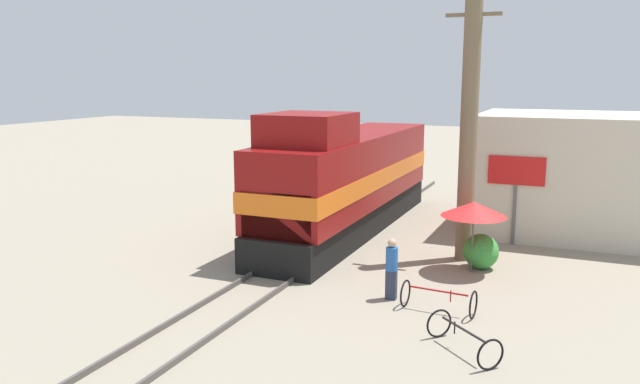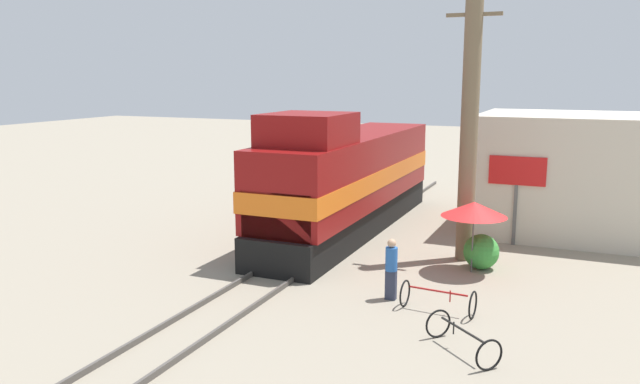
% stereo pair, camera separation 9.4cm
% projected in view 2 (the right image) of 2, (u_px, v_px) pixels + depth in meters
% --- Properties ---
extents(ground_plane, '(120.00, 120.00, 0.00)m').
position_uv_depth(ground_plane, '(296.00, 264.00, 20.94)').
color(ground_plane, gray).
extents(rail_near, '(0.08, 35.01, 0.15)m').
position_uv_depth(rail_near, '(277.00, 259.00, 21.21)').
color(rail_near, '#4C4742').
rests_on(rail_near, ground_plane).
extents(rail_far, '(0.08, 35.01, 0.15)m').
position_uv_depth(rail_far, '(315.00, 264.00, 20.65)').
color(rail_far, '#4C4742').
rests_on(rail_far, ground_plane).
extents(locomotive, '(2.90, 13.73, 4.99)m').
position_uv_depth(locomotive, '(347.00, 180.00, 24.81)').
color(locomotive, black).
rests_on(locomotive, ground_plane).
extents(utility_pole, '(1.80, 0.58, 9.28)m').
position_uv_depth(utility_pole, '(469.00, 123.00, 20.67)').
color(utility_pole, '#726047').
rests_on(utility_pole, ground_plane).
extents(vendor_umbrella, '(2.08, 2.08, 2.31)m').
position_uv_depth(vendor_umbrella, '(474.00, 209.00, 19.70)').
color(vendor_umbrella, '#4C4C4C').
rests_on(vendor_umbrella, ground_plane).
extents(billboard_sign, '(2.03, 0.12, 3.32)m').
position_uv_depth(billboard_sign, '(517.00, 178.00, 22.90)').
color(billboard_sign, '#595959').
rests_on(billboard_sign, ground_plane).
extents(shrub_cluster, '(1.15, 1.15, 1.15)m').
position_uv_depth(shrub_cluster, '(481.00, 252.00, 20.33)').
color(shrub_cluster, '#388C38').
rests_on(shrub_cluster, ground_plane).
extents(person_bystander, '(0.34, 0.34, 1.76)m').
position_uv_depth(person_bystander, '(391.00, 267.00, 17.47)').
color(person_bystander, '#2D3347').
rests_on(person_bystander, ground_plane).
extents(bicycle, '(1.98, 0.92, 0.75)m').
position_uv_depth(bicycle, '(438.00, 299.00, 16.59)').
color(bicycle, black).
rests_on(bicycle, ground_plane).
extents(bicycle_spare, '(1.90, 1.83, 0.71)m').
position_uv_depth(bicycle_spare, '(462.00, 338.00, 14.15)').
color(bicycle_spare, black).
rests_on(bicycle_spare, ground_plane).
extents(building_block_distant, '(7.91, 6.01, 4.74)m').
position_uv_depth(building_block_distant, '(582.00, 174.00, 24.81)').
color(building_block_distant, beige).
rests_on(building_block_distant, ground_plane).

